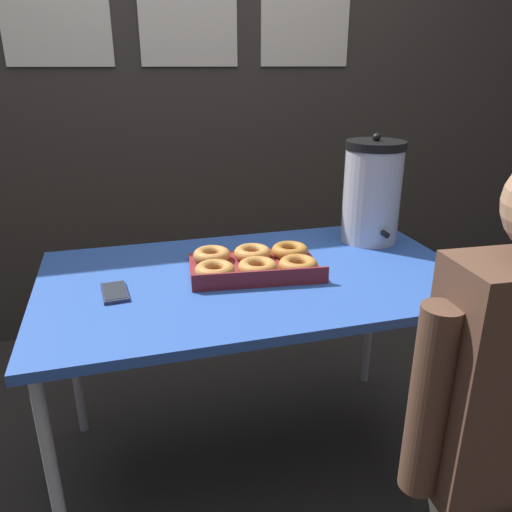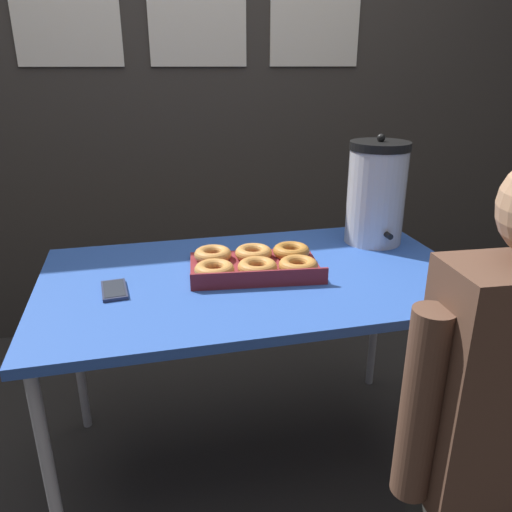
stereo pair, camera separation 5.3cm
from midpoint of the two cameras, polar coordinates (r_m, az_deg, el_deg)
The scene contains 7 objects.
ground_plane at distance 1.95m, azimuth 0.79°, elevation -22.19°, with size 12.00×12.00×0.00m, color #2D2B28.
back_wall at distance 2.59m, azimuth -5.91°, elevation 18.16°, with size 6.00×0.11×2.40m.
folding_table at distance 1.56m, azimuth 0.91°, elevation -3.72°, with size 1.30×0.76×0.73m.
donut_box at distance 1.56m, azimuth 0.83°, elevation -0.79°, with size 0.43×0.32×0.05m.
coffee_urn at distance 1.83m, azimuth 14.39°, elevation 6.99°, with size 0.21×0.24×0.39m.
cell_phone at distance 1.47m, azimuth -14.90°, elevation -3.78°, with size 0.08×0.14×0.01m.
person_seated at distance 1.30m, azimuth 27.90°, elevation -17.28°, with size 0.52×0.23×1.19m.
Camera 2 is at (-0.33, -1.38, 1.34)m, focal length 35.00 mm.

